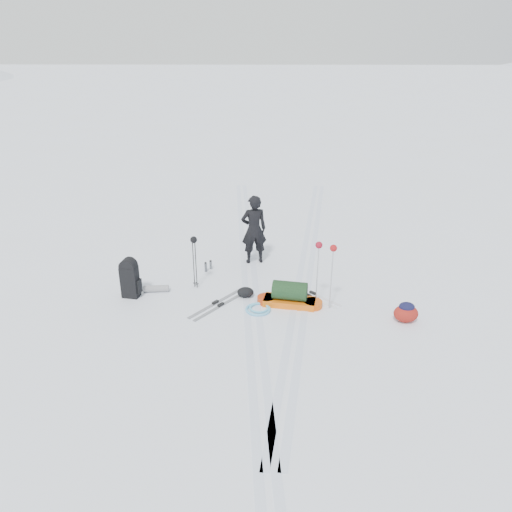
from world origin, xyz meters
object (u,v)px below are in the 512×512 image
(expedition_rucksack, at_px, (133,279))
(ski_poles_black, at_px, (194,246))
(skier, at_px, (254,230))
(pulk_sled, at_px, (290,296))

(expedition_rucksack, height_order, ski_poles_black, ski_poles_black)
(skier, height_order, pulk_sled, skier)
(pulk_sled, distance_m, ski_poles_black, 2.41)
(skier, relative_size, expedition_rucksack, 1.78)
(expedition_rucksack, distance_m, ski_poles_black, 1.51)
(ski_poles_black, bearing_deg, expedition_rucksack, -177.05)
(pulk_sled, xyz_separation_m, ski_poles_black, (-2.12, 0.79, 0.82))
(expedition_rucksack, bearing_deg, pulk_sled, 3.93)
(expedition_rucksack, xyz_separation_m, ski_poles_black, (1.31, 0.45, 0.60))
(ski_poles_black, bearing_deg, pulk_sled, -36.44)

